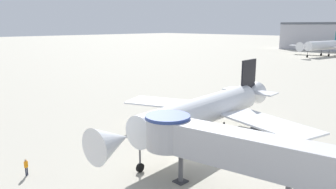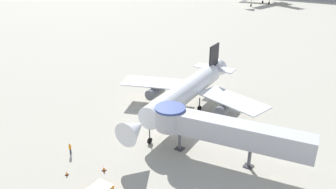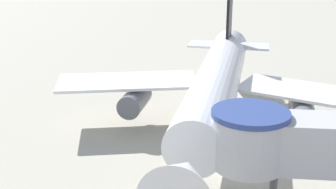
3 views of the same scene
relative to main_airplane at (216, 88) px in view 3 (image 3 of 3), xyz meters
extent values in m
plane|color=#A8A393|center=(1.56, -4.78, -3.93)|extent=(800.00, 800.00, 0.00)
cylinder|color=silver|center=(0.05, -0.69, 0.13)|extent=(4.75, 21.31, 3.36)
cone|color=silver|center=(0.96, -14.41, 0.13)|extent=(3.59, 3.91, 3.36)
cone|color=silver|center=(-0.73, 11.03, 0.13)|extent=(3.68, 5.25, 3.36)
cube|color=silver|center=(-7.41, 1.18, -0.46)|extent=(12.24, 8.62, 0.22)
cube|color=silver|center=(7.19, 2.15, -0.46)|extent=(12.10, 7.40, 0.22)
cube|color=black|center=(-0.72, 10.78, 3.15)|extent=(0.50, 3.89, 4.36)
cube|color=silver|center=(-0.75, 11.28, 0.71)|extent=(7.83, 3.22, 0.18)
cylinder|color=#565960|center=(-6.43, 0.06, -1.63)|extent=(2.10, 4.00, 1.85)
cylinder|color=#565960|center=(6.37, 0.92, -1.63)|extent=(2.10, 4.00, 1.85)
cylinder|color=#4C4C51|center=(-1.64, 1.85, -2.52)|extent=(0.22, 0.22, 1.93)
cylinder|color=black|center=(-1.64, 1.85, -3.48)|extent=(0.46, 0.92, 0.90)
cylinder|color=#4C4C51|center=(1.38, 2.05, -2.52)|extent=(0.22, 0.22, 1.93)
cylinder|color=black|center=(1.38, 2.05, -3.48)|extent=(0.46, 0.92, 0.90)
cylinder|color=#B7B7BC|center=(3.52, -10.00, 0.46)|extent=(3.90, 3.90, 2.80)
cylinder|color=navy|center=(3.52, -10.00, 2.01)|extent=(4.10, 4.10, 0.30)
camera|label=1|loc=(23.44, -30.23, 10.11)|focal=35.00mm
camera|label=2|loc=(25.22, -42.12, 21.07)|focal=35.00mm
camera|label=3|loc=(5.41, -32.84, 10.72)|focal=50.00mm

